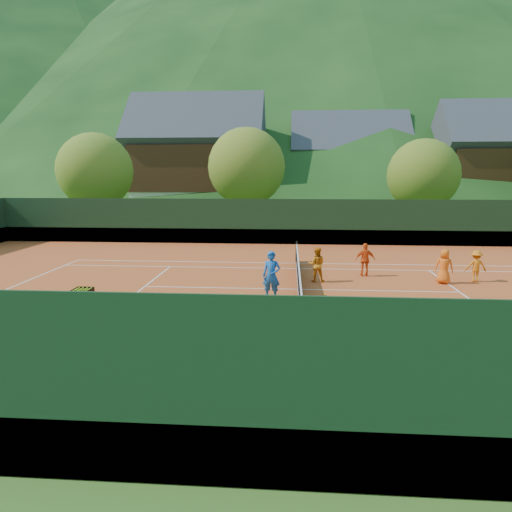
# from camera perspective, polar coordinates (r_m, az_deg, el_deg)

# --- Properties ---
(ground) EXTENTS (400.00, 400.00, 0.00)m
(ground) POSITION_cam_1_polar(r_m,az_deg,el_deg) (18.71, 5.33, -4.23)
(ground) COLOR #2F561A
(ground) RESTS_ON ground
(clay_court) EXTENTS (40.00, 24.00, 0.02)m
(clay_court) POSITION_cam_1_polar(r_m,az_deg,el_deg) (18.71, 5.33, -4.20)
(clay_court) COLOR #B4471D
(clay_court) RESTS_ON ground
(mountain_far) EXTENTS (280.00, 280.00, 110.00)m
(mountain_far) POSITION_cam_1_polar(r_m,az_deg,el_deg) (185.38, 8.06, 25.97)
(mountain_far) COLOR #153412
(mountain_far) RESTS_ON ground
(mountain_far_left) EXTENTS (260.00, 260.00, 100.00)m
(mountain_far_left) POSITION_cam_1_polar(r_m,az_deg,el_deg) (195.81, -25.28, 22.77)
(mountain_far_left) COLOR #133312
(mountain_far_left) RESTS_ON ground
(coach) EXTENTS (0.72, 0.52, 1.83)m
(coach) POSITION_cam_1_polar(r_m,az_deg,el_deg) (16.95, 1.94, -2.47)
(coach) COLOR #1956A6
(coach) RESTS_ON clay_court
(student_a) EXTENTS (0.78, 0.63, 1.51)m
(student_a) POSITION_cam_1_polar(r_m,az_deg,el_deg) (19.98, 7.58, -1.05)
(student_a) COLOR orange
(student_a) RESTS_ON clay_court
(student_b) EXTENTS (0.91, 0.40, 1.53)m
(student_b) POSITION_cam_1_polar(r_m,az_deg,el_deg) (21.43, 13.49, -0.46)
(student_b) COLOR #F45315
(student_b) RESTS_ON clay_court
(student_c) EXTENTS (0.85, 0.70, 1.50)m
(student_c) POSITION_cam_1_polar(r_m,az_deg,el_deg) (21.04, 22.46, -1.20)
(student_c) COLOR orange
(student_c) RESTS_ON clay_court
(student_d) EXTENTS (0.93, 0.58, 1.38)m
(student_d) POSITION_cam_1_polar(r_m,az_deg,el_deg) (22.01, 25.78, -1.13)
(student_d) COLOR orange
(student_d) RESTS_ON clay_court
(tennis_ball_0) EXTENTS (0.07, 0.07, 0.07)m
(tennis_ball_0) POSITION_cam_1_polar(r_m,az_deg,el_deg) (15.22, -19.34, -8.00)
(tennis_ball_0) COLOR #CCE225
(tennis_ball_0) RESTS_ON clay_court
(tennis_ball_1) EXTENTS (0.07, 0.07, 0.07)m
(tennis_ball_1) POSITION_cam_1_polar(r_m,az_deg,el_deg) (18.00, -6.79, -4.66)
(tennis_ball_1) COLOR #CCE225
(tennis_ball_1) RESTS_ON clay_court
(tennis_ball_2) EXTENTS (0.07, 0.07, 0.07)m
(tennis_ball_2) POSITION_cam_1_polar(r_m,az_deg,el_deg) (13.65, -27.14, -10.70)
(tennis_ball_2) COLOR #CCE225
(tennis_ball_2) RESTS_ON clay_court
(tennis_ball_3) EXTENTS (0.07, 0.07, 0.07)m
(tennis_ball_3) POSITION_cam_1_polar(r_m,az_deg,el_deg) (17.10, 15.01, -5.76)
(tennis_ball_3) COLOR #CCE225
(tennis_ball_3) RESTS_ON clay_court
(tennis_ball_4) EXTENTS (0.07, 0.07, 0.07)m
(tennis_ball_4) POSITION_cam_1_polar(r_m,az_deg,el_deg) (14.84, -24.70, -8.85)
(tennis_ball_4) COLOR #CCE225
(tennis_ball_4) RESTS_ON clay_court
(tennis_ball_5) EXTENTS (0.07, 0.07, 0.07)m
(tennis_ball_5) POSITION_cam_1_polar(r_m,az_deg,el_deg) (16.75, -19.85, -6.37)
(tennis_ball_5) COLOR #CCE225
(tennis_ball_5) RESTS_ON clay_court
(tennis_ball_6) EXTENTS (0.07, 0.07, 0.07)m
(tennis_ball_6) POSITION_cam_1_polar(r_m,az_deg,el_deg) (17.80, -1.76, -4.77)
(tennis_ball_6) COLOR #CCE225
(tennis_ball_6) RESTS_ON clay_court
(tennis_ball_8) EXTENTS (0.07, 0.07, 0.07)m
(tennis_ball_8) POSITION_cam_1_polar(r_m,az_deg,el_deg) (9.99, 14.93, -17.69)
(tennis_ball_8) COLOR #CCE225
(tennis_ball_8) RESTS_ON clay_court
(tennis_ball_9) EXTENTS (0.07, 0.07, 0.07)m
(tennis_ball_9) POSITION_cam_1_polar(r_m,az_deg,el_deg) (15.39, -3.00, -7.21)
(tennis_ball_9) COLOR #CCE225
(tennis_ball_9) RESTS_ON clay_court
(tennis_ball_10) EXTENTS (0.07, 0.07, 0.07)m
(tennis_ball_10) POSITION_cam_1_polar(r_m,az_deg,el_deg) (13.29, 23.15, -10.95)
(tennis_ball_10) COLOR #CCE225
(tennis_ball_10) RESTS_ON clay_court
(tennis_ball_11) EXTENTS (0.07, 0.07, 0.07)m
(tennis_ball_11) POSITION_cam_1_polar(r_m,az_deg,el_deg) (14.67, -20.75, -8.79)
(tennis_ball_11) COLOR #CCE225
(tennis_ball_11) RESTS_ON clay_court
(tennis_ball_12) EXTENTS (0.07, 0.07, 0.07)m
(tennis_ball_12) POSITION_cam_1_polar(r_m,az_deg,el_deg) (17.33, -26.08, -6.26)
(tennis_ball_12) COLOR #CCE225
(tennis_ball_12) RESTS_ON clay_court
(tennis_ball_13) EXTENTS (0.07, 0.07, 0.07)m
(tennis_ball_13) POSITION_cam_1_polar(r_m,az_deg,el_deg) (13.64, -28.19, -10.80)
(tennis_ball_13) COLOR #CCE225
(tennis_ball_13) RESTS_ON clay_court
(tennis_ball_14) EXTENTS (0.07, 0.07, 0.07)m
(tennis_ball_14) POSITION_cam_1_polar(r_m,az_deg,el_deg) (13.12, 15.06, -10.73)
(tennis_ball_14) COLOR #CCE225
(tennis_ball_14) RESTS_ON clay_court
(tennis_ball_15) EXTENTS (0.07, 0.07, 0.07)m
(tennis_ball_15) POSITION_cam_1_polar(r_m,az_deg,el_deg) (12.42, -20.70, -12.28)
(tennis_ball_15) COLOR #CCE225
(tennis_ball_15) RESTS_ON clay_court
(tennis_ball_16) EXTENTS (0.07, 0.07, 0.07)m
(tennis_ball_16) POSITION_cam_1_polar(r_m,az_deg,el_deg) (14.79, 21.07, -8.65)
(tennis_ball_16) COLOR #CCE225
(tennis_ball_16) RESTS_ON clay_court
(tennis_ball_18) EXTENTS (0.07, 0.07, 0.07)m
(tennis_ball_18) POSITION_cam_1_polar(r_m,az_deg,el_deg) (11.95, 23.53, -13.39)
(tennis_ball_18) COLOR #CCE225
(tennis_ball_18) RESTS_ON clay_court
(tennis_ball_19) EXTENTS (0.07, 0.07, 0.07)m
(tennis_ball_19) POSITION_cam_1_polar(r_m,az_deg,el_deg) (15.67, -19.52, -7.49)
(tennis_ball_19) COLOR #CCE225
(tennis_ball_19) RESTS_ON clay_court
(tennis_ball_20) EXTENTS (0.07, 0.07, 0.07)m
(tennis_ball_20) POSITION_cam_1_polar(r_m,az_deg,el_deg) (18.13, 25.47, -5.51)
(tennis_ball_20) COLOR #CCE225
(tennis_ball_20) RESTS_ON clay_court
(tennis_ball_21) EXTENTS (0.07, 0.07, 0.07)m
(tennis_ball_21) POSITION_cam_1_polar(r_m,az_deg,el_deg) (16.76, -24.42, -6.68)
(tennis_ball_21) COLOR #CCE225
(tennis_ball_21) RESTS_ON clay_court
(tennis_ball_22) EXTENTS (0.07, 0.07, 0.07)m
(tennis_ball_22) POSITION_cam_1_polar(r_m,az_deg,el_deg) (14.19, -6.19, -8.80)
(tennis_ball_22) COLOR #CCE225
(tennis_ball_22) RESTS_ON clay_court
(tennis_ball_23) EXTENTS (0.07, 0.07, 0.07)m
(tennis_ball_23) POSITION_cam_1_polar(r_m,az_deg,el_deg) (11.20, -23.77, -15.03)
(tennis_ball_23) COLOR #CCE225
(tennis_ball_23) RESTS_ON clay_court
(tennis_ball_24) EXTENTS (0.07, 0.07, 0.07)m
(tennis_ball_24) POSITION_cam_1_polar(r_m,az_deg,el_deg) (17.91, 8.62, -4.79)
(tennis_ball_24) COLOR #CCE225
(tennis_ball_24) RESTS_ON clay_court
(tennis_ball_25) EXTENTS (0.07, 0.07, 0.07)m
(tennis_ball_25) POSITION_cam_1_polar(r_m,az_deg,el_deg) (18.06, -10.47, -4.72)
(tennis_ball_25) COLOR #CCE225
(tennis_ball_25) RESTS_ON clay_court
(tennis_ball_26) EXTENTS (0.07, 0.07, 0.07)m
(tennis_ball_26) POSITION_cam_1_polar(r_m,az_deg,el_deg) (10.50, -12.22, -16.10)
(tennis_ball_26) COLOR #CCE225
(tennis_ball_26) RESTS_ON clay_court
(tennis_ball_27) EXTENTS (0.07, 0.07, 0.07)m
(tennis_ball_27) POSITION_cam_1_polar(r_m,az_deg,el_deg) (13.19, 2.17, -10.25)
(tennis_ball_27) COLOR #CCE225
(tennis_ball_27) RESTS_ON clay_court
(tennis_ball_28) EXTENTS (0.07, 0.07, 0.07)m
(tennis_ball_28) POSITION_cam_1_polar(r_m,az_deg,el_deg) (10.80, -4.28, -15.11)
(tennis_ball_28) COLOR #CCE225
(tennis_ball_28) RESTS_ON clay_court
(court_lines) EXTENTS (23.83, 11.03, 0.00)m
(court_lines) POSITION_cam_1_polar(r_m,az_deg,el_deg) (18.71, 5.33, -4.16)
(court_lines) COLOR white
(court_lines) RESTS_ON clay_court
(tennis_net) EXTENTS (0.10, 12.07, 1.10)m
(tennis_net) POSITION_cam_1_polar(r_m,az_deg,el_deg) (18.59, 5.36, -2.68)
(tennis_net) COLOR black
(tennis_net) RESTS_ON clay_court
(perimeter_fence) EXTENTS (40.40, 24.24, 3.00)m
(perimeter_fence) POSITION_cam_1_polar(r_m,az_deg,el_deg) (18.44, 5.39, -0.41)
(perimeter_fence) COLOR black
(perimeter_fence) RESTS_ON clay_court
(ball_hopper) EXTENTS (0.57, 0.57, 1.00)m
(ball_hopper) POSITION_cam_1_polar(r_m,az_deg,el_deg) (15.81, -20.83, -4.73)
(ball_hopper) COLOR black
(ball_hopper) RESTS_ON clay_court
(chalet_left) EXTENTS (13.80, 9.93, 12.92)m
(chalet_left) POSITION_cam_1_polar(r_m,az_deg,el_deg) (49.07, -7.23, 11.36)
(chalet_left) COLOR beige
(chalet_left) RESTS_ON ground
(chalet_mid) EXTENTS (12.65, 8.82, 11.45)m
(chalet_mid) POSITION_cam_1_polar(r_m,az_deg,el_deg) (52.51, 11.39, 10.45)
(chalet_mid) COLOR beige
(chalet_mid) RESTS_ON ground
(chalet_right) EXTENTS (11.50, 8.82, 11.91)m
(chalet_right) POSITION_cam_1_polar(r_m,az_deg,el_deg) (52.27, 27.61, 9.79)
(chalet_right) COLOR beige
(chalet_right) RESTS_ON ground
(tree_a) EXTENTS (6.00, 6.00, 7.88)m
(tree_a) POSITION_cam_1_polar(r_m,az_deg,el_deg) (39.33, -19.47, 10.01)
(tree_a) COLOR #41281A
(tree_a) RESTS_ON ground
(tree_b) EXTENTS (6.40, 6.40, 8.40)m
(tree_b) POSITION_cam_1_polar(r_m,az_deg,el_deg) (38.29, -1.22, 11.08)
(tree_b) COLOR #3F2819
(tree_b) RESTS_ON ground
(tree_c) EXTENTS (5.60, 5.60, 7.35)m
(tree_c) POSITION_cam_1_polar(r_m,az_deg,el_deg) (38.55, 20.14, 9.49)
(tree_c) COLOR #3D2818
(tree_c) RESTS_ON ground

